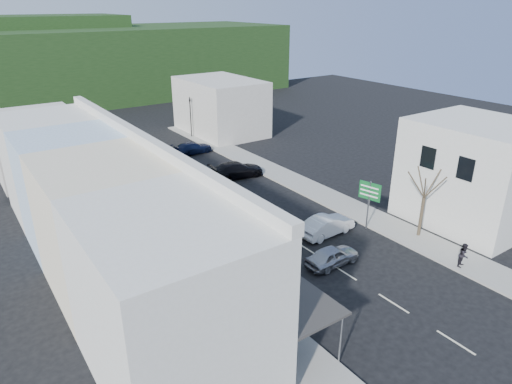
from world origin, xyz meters
The scene contains 19 objects.
ground centered at (0.00, 0.00, 0.00)m, with size 120.00×120.00×0.00m, color black.
sidewalk_left centered at (-7.50, 10.00, 0.07)m, with size 3.00×52.00×0.15m, color gray.
sidewalk_right centered at (7.50, 10.00, 0.07)m, with size 3.00×52.00×0.15m, color gray.
shopfront_row centered at (-12.49, 5.00, 4.00)m, with size 8.25×30.00×8.00m.
right_building centered at (13.50, -4.00, 4.00)m, with size 8.00×9.00×8.00m, color beige.
distant_block_left centered at (-12.00, 27.00, 3.00)m, with size 8.00×10.00×6.00m, color #B7B2A8.
distant_block_right centered at (11.00, 30.00, 3.50)m, with size 8.00×12.00×7.00m, color #B7B2A8.
hillside centered at (-1.45, 65.09, 6.73)m, with size 80.00×26.00×14.00m.
bus centered at (-3.59, 10.35, 1.55)m, with size 2.50×11.60×3.10m, color yellow.
car_silver centered at (-0.02, -2.85, 0.70)m, with size 1.80×4.40×1.40m, color #AEAEB3.
car_white centered at (2.64, 0.53, 0.70)m, with size 1.80×4.40×1.40m, color white.
car_red centered at (-3.84, 1.95, 0.70)m, with size 1.90×4.60×1.40m, color maroon.
car_black_near centered at (3.59, 14.56, 0.70)m, with size 1.84×4.50×1.40m, color black.
car_navy_far centered at (3.57, 23.93, 0.70)m, with size 1.84×4.50×1.40m, color black.
pedestrian_left centered at (-6.98, 0.95, 1.00)m, with size 0.60×0.40×1.70m, color black.
pedestrian_right centered at (6.73, -8.01, 1.00)m, with size 0.70×0.44×1.70m, color black.
direction_sign centered at (5.80, -0.53, 1.95)m, with size 0.61×1.75×3.91m, color #105F26, non-canonical shape.
street_tree centered at (8.00, -3.65, 3.17)m, with size 2.57×2.57×6.35m, color #3C3022, non-canonical shape.
traffic_signal centered at (6.60, 30.05, 2.61)m, with size 0.57×1.07×5.22m, color black, non-canonical shape.
Camera 1 is at (-19.04, -21.43, 16.15)m, focal length 32.00 mm.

